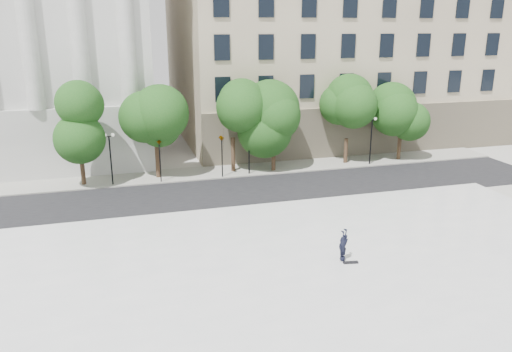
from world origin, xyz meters
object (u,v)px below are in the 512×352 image
(traffic_light_east, at_px, (222,135))
(person_lying, at_px, (342,257))
(traffic_light_west, at_px, (159,139))
(skateboard, at_px, (351,262))

(traffic_light_east, xyz_separation_m, person_lying, (2.72, -18.03, -3.05))
(traffic_light_east, bearing_deg, traffic_light_west, 180.00)
(traffic_light_east, height_order, person_lying, traffic_light_east)
(traffic_light_east, bearing_deg, skateboard, -80.67)
(traffic_light_west, bearing_deg, skateboard, -65.94)
(person_lying, bearing_deg, traffic_light_west, 79.12)
(skateboard, bearing_deg, traffic_light_west, 122.98)
(skateboard, bearing_deg, traffic_light_east, 108.25)
(traffic_light_west, bearing_deg, person_lying, -66.29)
(traffic_light_west, bearing_deg, traffic_light_east, 0.00)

